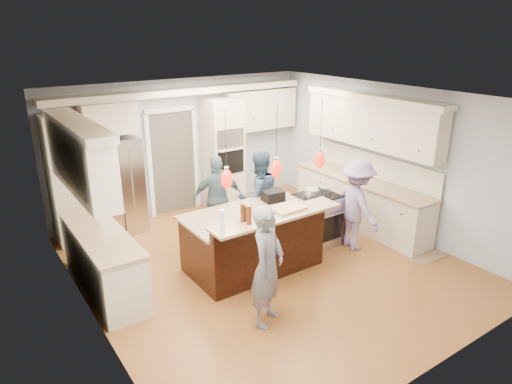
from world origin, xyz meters
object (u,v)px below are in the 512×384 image
(island_range, at_px, (317,219))
(person_bar_end, at_px, (267,266))
(kitchen_island, at_px, (253,239))
(person_far_left, at_px, (259,197))
(refrigerator, at_px, (116,186))

(island_range, bearing_deg, person_bar_end, -146.46)
(kitchen_island, bearing_deg, island_range, 3.06)
(person_bar_end, xyz_separation_m, person_far_left, (1.30, 2.07, 0.01))
(kitchen_island, distance_m, person_bar_end, 1.48)
(person_bar_end, bearing_deg, refrigerator, 67.38)
(person_far_left, bearing_deg, person_bar_end, 63.83)
(refrigerator, distance_m, kitchen_island, 2.91)
(refrigerator, distance_m, person_far_left, 2.65)
(person_bar_end, bearing_deg, island_range, 1.35)
(kitchen_island, bearing_deg, person_bar_end, -116.88)
(refrigerator, relative_size, kitchen_island, 0.86)
(kitchen_island, xyz_separation_m, island_range, (1.41, 0.08, -0.03))
(refrigerator, height_order, island_range, refrigerator)
(person_bar_end, height_order, person_far_left, person_far_left)
(island_range, relative_size, person_far_left, 0.56)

